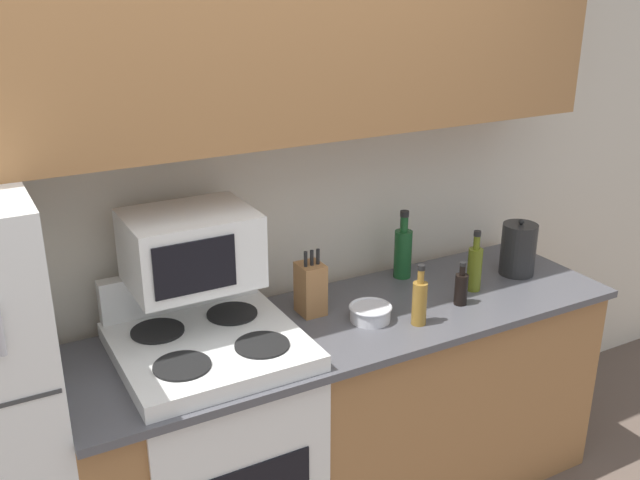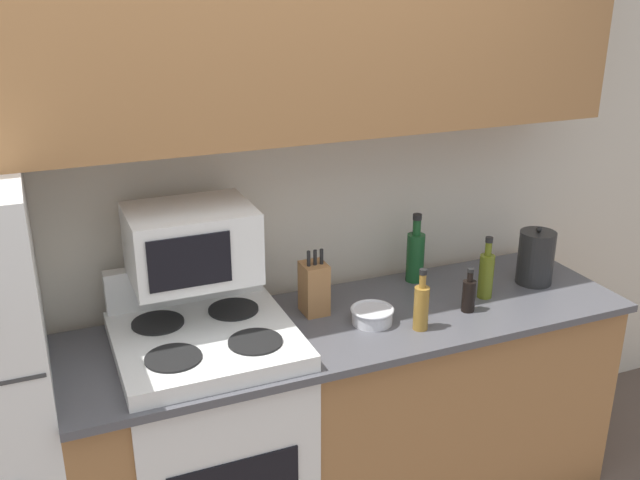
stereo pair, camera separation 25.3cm
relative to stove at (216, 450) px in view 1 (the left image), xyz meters
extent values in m
cube|color=beige|center=(0.20, 0.41, 0.78)|extent=(8.00, 0.05, 2.55)
cube|color=#9E6B3D|center=(0.58, 0.01, -0.06)|extent=(2.19, 0.61, 0.87)
cube|color=#4C4C51|center=(0.58, -0.01, 0.39)|extent=(2.19, 0.65, 0.03)
cube|color=#9E6B3D|center=(0.20, 0.20, 1.43)|extent=(2.94, 0.36, 0.67)
cube|color=white|center=(0.00, 0.00, -0.02)|extent=(0.62, 0.61, 0.96)
cube|color=#2D2D2D|center=(0.00, 0.00, 0.46)|extent=(0.60, 0.58, 0.01)
cube|color=white|center=(0.00, 0.28, 0.54)|extent=(0.60, 0.06, 0.16)
cylinder|color=black|center=(-0.14, -0.14, 0.47)|extent=(0.19, 0.19, 0.01)
cylinder|color=black|center=(0.14, -0.14, 0.47)|extent=(0.19, 0.19, 0.01)
cylinder|color=black|center=(-0.14, 0.13, 0.47)|extent=(0.19, 0.19, 0.01)
cylinder|color=black|center=(0.14, 0.13, 0.47)|extent=(0.19, 0.19, 0.01)
cube|color=white|center=(0.00, 0.13, 0.76)|extent=(0.43, 0.34, 0.26)
cube|color=black|center=(-0.04, -0.04, 0.76)|extent=(0.28, 0.01, 0.18)
cube|color=#9E6B3D|center=(0.46, 0.11, 0.51)|extent=(0.09, 0.11, 0.20)
cylinder|color=black|center=(0.43, 0.10, 0.64)|extent=(0.01, 0.01, 0.06)
cylinder|color=black|center=(0.46, 0.10, 0.64)|extent=(0.01, 0.01, 0.06)
cylinder|color=black|center=(0.48, 0.10, 0.64)|extent=(0.01, 0.01, 0.06)
cylinder|color=silver|center=(0.63, -0.06, 0.43)|extent=(0.15, 0.15, 0.06)
torus|color=silver|center=(0.63, -0.06, 0.46)|extent=(0.17, 0.17, 0.01)
cylinder|color=olive|center=(0.77, -0.17, 0.49)|extent=(0.06, 0.06, 0.17)
cylinder|color=olive|center=(0.77, -0.17, 0.60)|extent=(0.03, 0.03, 0.05)
cylinder|color=black|center=(0.77, -0.17, 0.64)|extent=(0.03, 0.03, 0.02)
cylinder|color=#194C23|center=(0.97, 0.22, 0.51)|extent=(0.08, 0.08, 0.21)
cylinder|color=#194C23|center=(0.97, 0.22, 0.65)|extent=(0.03, 0.03, 0.07)
cylinder|color=black|center=(0.97, 0.22, 0.69)|extent=(0.04, 0.04, 0.02)
cylinder|color=#5B6619|center=(1.15, -0.03, 0.50)|extent=(0.06, 0.06, 0.18)
cylinder|color=#5B6619|center=(1.15, -0.03, 0.62)|extent=(0.03, 0.03, 0.06)
cylinder|color=black|center=(1.15, -0.03, 0.65)|extent=(0.03, 0.03, 0.02)
cylinder|color=black|center=(1.02, -0.11, 0.47)|extent=(0.05, 0.05, 0.13)
cylinder|color=black|center=(1.02, -0.11, 0.55)|extent=(0.02, 0.02, 0.04)
cylinder|color=black|center=(1.02, -0.11, 0.58)|extent=(0.03, 0.03, 0.01)
cylinder|color=black|center=(1.43, 0.01, 0.52)|extent=(0.15, 0.15, 0.23)
sphere|color=black|center=(1.43, 0.01, 0.65)|extent=(0.02, 0.02, 0.02)
camera|label=1|loc=(-0.71, -2.09, 1.66)|focal=40.00mm
camera|label=2|loc=(-0.48, -2.20, 1.66)|focal=40.00mm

